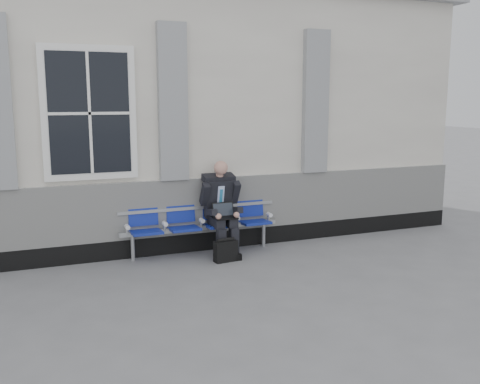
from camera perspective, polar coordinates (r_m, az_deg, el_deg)
name	(u,v)px	position (r m, az deg, el deg)	size (l,w,h in m)	color
ground	(82,297)	(7.13, -16.52, -10.68)	(70.00, 70.00, 0.00)	slate
station_building	(56,112)	(10.16, -19.07, 8.04)	(14.40, 4.40, 4.49)	silver
bench	(200,219)	(8.59, -4.24, -2.94)	(2.60, 0.47, 0.91)	#9EA0A3
businessman	(221,204)	(8.50, -2.05, -1.33)	(0.61, 0.83, 1.50)	black
briefcase	(226,251)	(8.21, -1.54, -6.28)	(0.37, 0.20, 0.37)	black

